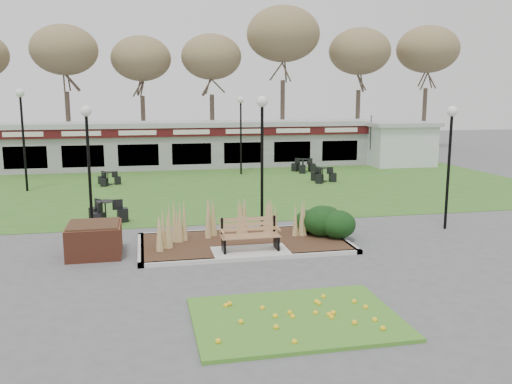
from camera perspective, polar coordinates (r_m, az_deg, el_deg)
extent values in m
plane|color=#515154|center=(15.66, -0.49, -6.76)|extent=(100.00, 100.00, 0.00)
cube|color=#306C22|center=(27.23, -5.49, 0.51)|extent=(34.00, 16.00, 0.02)
cube|color=#3D7421|center=(11.44, 4.20, -13.13)|extent=(4.20, 3.00, 0.08)
cube|color=black|center=(16.77, -1.30, -5.40)|extent=(6.22, 3.22, 0.12)
cube|color=#B7B7B2|center=(15.25, -0.18, -6.98)|extent=(6.40, 0.18, 0.12)
cube|color=#B7B7B2|center=(18.30, -2.23, -4.07)|extent=(6.40, 0.18, 0.12)
cube|color=#B7B7B2|center=(16.51, -12.03, -5.88)|extent=(0.18, 3.40, 0.12)
cube|color=#B7B7B2|center=(17.59, 8.74, -4.77)|extent=(0.18, 3.40, 0.12)
cube|color=#B7B7B2|center=(15.78, -0.60, -6.38)|extent=(2.20, 1.20, 0.13)
cone|color=tan|center=(16.77, -7.97, -3.25)|extent=(0.36, 0.36, 1.15)
cone|color=tan|center=(17.25, -4.75, -2.81)|extent=(0.36, 0.36, 1.15)
cone|color=tan|center=(17.60, -1.27, -2.51)|extent=(0.36, 0.36, 1.15)
cone|color=tan|center=(17.60, 1.73, -2.52)|extent=(0.36, 0.36, 1.15)
cone|color=tan|center=(17.42, 4.60, -2.68)|extent=(0.36, 0.36, 1.15)
cone|color=tan|center=(15.97, -9.56, -3.98)|extent=(0.36, 0.36, 1.15)
ellipsoid|color=black|center=(17.47, 6.99, -3.05)|extent=(1.21, 1.10, 0.99)
ellipsoid|color=black|center=(17.25, 8.67, -3.41)|extent=(1.10, 1.00, 0.90)
ellipsoid|color=black|center=(18.04, 7.38, -2.83)|extent=(1.06, 0.96, 0.86)
ellipsoid|color=black|center=(17.87, 5.55, -3.09)|extent=(0.92, 0.84, 0.76)
cube|color=#AA7E4C|center=(15.64, -0.60, -4.64)|extent=(1.70, 0.57, 0.04)
cube|color=#AA7E4C|center=(15.87, -0.82, -3.38)|extent=(1.70, 0.13, 0.44)
cube|color=black|center=(15.57, -3.43, -5.57)|extent=(0.06, 0.55, 0.42)
cube|color=black|center=(15.87, 2.17, -5.26)|extent=(0.06, 0.55, 0.42)
cube|color=black|center=(15.74, -3.61, -3.63)|extent=(0.06, 0.06, 0.50)
cube|color=black|center=(16.03, 1.93, -3.36)|extent=(0.06, 0.06, 0.50)
cube|color=#AA7E4C|center=(15.44, -3.58, -4.17)|extent=(0.05, 0.50, 0.04)
cube|color=#AA7E4C|center=(15.76, 2.34, -3.87)|extent=(0.05, 0.50, 0.04)
cube|color=brown|center=(16.28, -16.64, -4.89)|extent=(1.50, 1.50, 0.90)
cube|color=black|center=(16.16, -16.73, -3.28)|extent=(1.40, 1.40, 0.06)
cube|color=gray|center=(34.96, -7.01, 4.75)|extent=(24.00, 3.00, 2.60)
cube|color=#420E10|center=(33.34, -6.82, 6.30)|extent=(24.00, 0.18, 0.55)
cube|color=#B6B7BB|center=(34.85, -7.07, 7.12)|extent=(24.60, 3.40, 0.30)
cube|color=silver|center=(33.23, -6.80, 6.29)|extent=(22.00, 0.02, 0.28)
cube|color=black|center=(33.55, -6.79, 4.01)|extent=(22.00, 0.10, 1.30)
cube|color=silver|center=(36.74, 14.83, 4.74)|extent=(4.00, 3.00, 2.60)
cube|color=#B6B7BB|center=(36.64, 14.93, 6.92)|extent=(4.40, 3.40, 0.25)
cylinder|color=#47382B|center=(43.15, -20.08, 6.94)|extent=(0.36, 0.36, 5.17)
ellipsoid|color=olive|center=(43.28, -20.57, 14.63)|extent=(5.24, 5.24, 3.93)
cylinder|color=#47382B|center=(42.73, -12.04, 7.30)|extent=(0.36, 0.36, 5.17)
ellipsoid|color=olive|center=(42.85, -12.33, 15.08)|extent=(5.24, 5.24, 3.93)
cylinder|color=#47382B|center=(43.14, -3.98, 7.53)|extent=(0.36, 0.36, 5.17)
ellipsoid|color=olive|center=(43.27, -4.08, 15.23)|extent=(5.24, 5.24, 3.93)
cylinder|color=#47382B|center=(44.37, 3.79, 7.60)|extent=(0.36, 0.36, 5.17)
ellipsoid|color=olive|center=(44.49, 3.88, 15.09)|extent=(5.24, 5.24, 3.93)
cylinder|color=#47382B|center=(46.35, 11.01, 7.55)|extent=(0.36, 0.36, 5.17)
ellipsoid|color=olive|center=(46.46, 11.26, 14.72)|extent=(5.24, 5.24, 3.93)
cylinder|color=#47382B|center=(48.99, 17.55, 7.40)|extent=(0.36, 0.36, 5.17)
ellipsoid|color=olive|center=(49.10, 17.92, 14.17)|extent=(5.24, 5.24, 3.93)
cylinder|color=black|center=(18.22, -17.11, 1.50)|extent=(0.10, 0.10, 3.91)
sphere|color=white|center=(18.04, -17.47, 8.14)|extent=(0.35, 0.35, 0.35)
cylinder|color=black|center=(19.54, 19.58, 1.87)|extent=(0.10, 0.10, 3.87)
sphere|color=white|center=(19.37, 19.95, 8.00)|extent=(0.35, 0.35, 0.35)
cylinder|color=black|center=(27.97, -23.24, 4.59)|extent=(0.11, 0.11, 4.48)
sphere|color=white|center=(27.87, -23.59, 9.54)|extent=(0.40, 0.40, 0.40)
cylinder|color=black|center=(18.48, 0.64, 2.50)|extent=(0.10, 0.10, 4.18)
sphere|color=white|center=(18.32, 0.65, 9.51)|extent=(0.38, 0.38, 0.38)
cylinder|color=black|center=(31.32, -1.60, 5.60)|extent=(0.10, 0.10, 4.13)
sphere|color=white|center=(31.22, -1.62, 9.68)|extent=(0.37, 0.37, 0.37)
cylinder|color=black|center=(20.24, -15.50, -3.12)|extent=(0.47, 0.47, 0.03)
cylinder|color=black|center=(20.16, -15.55, -2.06)|extent=(0.05, 0.05, 0.78)
cylinder|color=black|center=(20.08, -15.61, -0.94)|extent=(0.65, 0.65, 0.03)
cube|color=black|center=(20.25, -13.86, -2.36)|extent=(0.42, 0.42, 0.50)
cube|color=black|center=(20.67, -16.50, -2.24)|extent=(0.52, 0.52, 0.50)
cube|color=black|center=(19.67, -16.24, -2.85)|extent=(0.47, 0.47, 0.50)
cylinder|color=black|center=(28.77, -15.30, 0.75)|extent=(0.39, 0.39, 0.03)
cylinder|color=black|center=(28.72, -15.33, 1.37)|extent=(0.04, 0.04, 0.64)
cylinder|color=black|center=(28.67, -15.36, 2.02)|extent=(0.53, 0.53, 0.02)
cube|color=black|center=(28.80, -14.36, 1.19)|extent=(0.35, 0.35, 0.41)
cube|color=black|center=(29.12, -15.90, 1.22)|extent=(0.42, 0.42, 0.41)
cube|color=black|center=(28.29, -15.69, 0.97)|extent=(0.38, 0.38, 0.41)
cylinder|color=black|center=(28.94, 7.00, 1.10)|extent=(0.44, 0.44, 0.03)
cylinder|color=black|center=(28.89, 7.01, 1.80)|extent=(0.05, 0.05, 0.73)
cylinder|color=black|center=(28.84, 7.03, 2.54)|extent=(0.61, 0.61, 0.03)
cube|color=black|center=(29.05, 8.07, 1.54)|extent=(0.37, 0.37, 0.46)
cube|color=black|center=(29.31, 6.25, 1.66)|extent=(0.46, 0.46, 0.46)
cube|color=black|center=(28.38, 6.70, 1.37)|extent=(0.48, 0.48, 0.46)
cylinder|color=black|center=(32.51, 4.98, 2.13)|extent=(0.46, 0.46, 0.03)
cylinder|color=black|center=(32.46, 4.99, 2.79)|extent=(0.05, 0.05, 0.76)
cylinder|color=black|center=(32.42, 5.01, 3.47)|extent=(0.63, 0.63, 0.03)
cube|color=black|center=(32.73, 5.91, 2.57)|extent=(0.40, 0.40, 0.48)
cube|color=black|center=(32.81, 4.16, 2.62)|extent=(0.50, 0.50, 0.48)
cube|color=black|center=(31.91, 4.90, 2.39)|extent=(0.46, 0.46, 0.48)
cylinder|color=black|center=(35.90, 11.92, 4.42)|extent=(0.06, 0.06, 2.20)
imported|color=blue|center=(35.87, 11.93, 4.88)|extent=(2.26, 2.28, 1.59)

